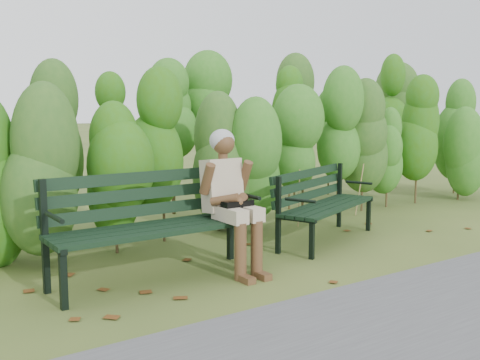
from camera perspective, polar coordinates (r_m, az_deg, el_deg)
ground at (r=5.31m, az=2.16°, el=-8.47°), size 80.00×80.00×0.00m
footpath at (r=3.87m, az=22.67°, el=-15.25°), size 60.00×2.50×0.01m
hedge_band at (r=6.69m, az=-7.37°, el=5.74°), size 11.04×1.67×2.42m
leaf_litter at (r=5.16m, az=3.80°, el=-8.94°), size 5.57×2.27×0.01m
bench_left at (r=4.81m, az=-8.85°, el=-3.70°), size 1.82×0.60×0.91m
bench_right at (r=6.16m, az=8.20°, el=-1.92°), size 1.63×1.05×0.78m
seated_woman at (r=4.94m, az=-1.04°, el=-1.13°), size 0.48×0.71×1.26m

